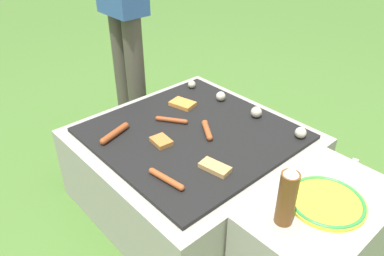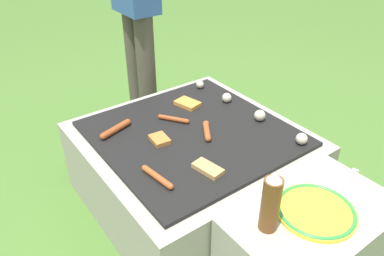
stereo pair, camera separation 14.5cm
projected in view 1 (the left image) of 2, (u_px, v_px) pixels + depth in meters
ground_plane at (192, 197)px, 1.92m from camera, size 14.00×14.00×0.00m
grill at (192, 166)px, 1.81m from camera, size 0.93×0.93×0.40m
side_ledge at (316, 242)px, 1.42m from camera, size 0.37×0.61×0.40m
sausage_front_center at (172, 120)px, 1.77m from camera, size 0.14×0.10×0.02m
sausage_back_center at (207, 130)px, 1.69m from camera, size 0.14×0.10×0.03m
sausage_front_left at (115, 133)px, 1.67m from camera, size 0.07×0.18×0.03m
sausage_mid_left at (166, 179)px, 1.40m from camera, size 0.18×0.05×0.02m
bread_slice_center at (183, 104)px, 1.91m from camera, size 0.14×0.11×0.02m
bread_slice_right at (161, 141)px, 1.62m from camera, size 0.10×0.08×0.02m
bread_slice_left at (215, 167)px, 1.47m from camera, size 0.13×0.08×0.02m
mushroom_row at (246, 108)px, 1.84m from camera, size 0.74×0.07×0.05m
plate_colorful at (326, 201)px, 1.31m from camera, size 0.27×0.27×0.02m
condiment_bottle at (287, 196)px, 1.18m from camera, size 0.06×0.06×0.23m
fork_utensil at (351, 171)px, 1.46m from camera, size 0.07×0.20×0.01m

